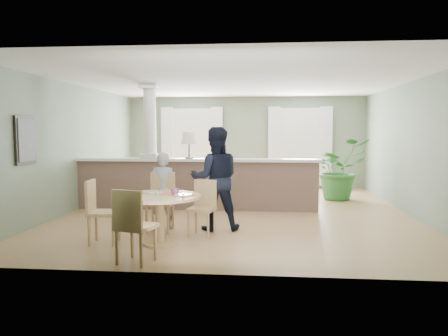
# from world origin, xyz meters

# --- Properties ---
(ground) EXTENTS (8.00, 8.00, 0.00)m
(ground) POSITION_xyz_m (0.00, 0.00, 0.00)
(ground) COLOR tan
(ground) RESTS_ON ground
(room_shell) EXTENTS (7.02, 8.02, 2.71)m
(room_shell) POSITION_xyz_m (-0.03, 0.63, 1.81)
(room_shell) COLOR gray
(room_shell) RESTS_ON ground
(pony_wall) EXTENTS (5.32, 0.38, 2.70)m
(pony_wall) POSITION_xyz_m (-0.99, 0.20, 0.71)
(pony_wall) COLOR brown
(pony_wall) RESTS_ON ground
(sofa) EXTENTS (3.43, 1.70, 0.96)m
(sofa) POSITION_xyz_m (-1.01, 1.99, 0.48)
(sofa) COLOR olive
(sofa) RESTS_ON ground
(houseplant) EXTENTS (1.74, 1.66, 1.51)m
(houseplant) POSITION_xyz_m (2.41, 1.94, 0.75)
(houseplant) COLOR #2B6D2D
(houseplant) RESTS_ON ground
(dining_table) EXTENTS (1.24, 1.24, 0.85)m
(dining_table) POSITION_xyz_m (-0.99, -2.71, 0.60)
(dining_table) COLOR tan
(dining_table) RESTS_ON ground
(chair_far_boy) EXTENTS (0.46, 0.46, 0.99)m
(chair_far_boy) POSITION_xyz_m (-1.19, -1.80, 0.55)
(chair_far_boy) COLOR tan
(chair_far_boy) RESTS_ON ground
(chair_far_man) EXTENTS (0.48, 0.48, 0.90)m
(chair_far_man) POSITION_xyz_m (-0.43, -2.04, 0.50)
(chair_far_man) COLOR tan
(chair_far_man) RESTS_ON ground
(chair_near) EXTENTS (0.54, 0.54, 0.98)m
(chair_near) POSITION_xyz_m (-1.11, -3.71, 0.54)
(chair_near) COLOR tan
(chair_near) RESTS_ON ground
(chair_side) EXTENTS (0.47, 0.47, 0.97)m
(chair_side) POSITION_xyz_m (-1.92, -2.75, 0.53)
(chair_side) COLOR tan
(chair_side) RESTS_ON ground
(child_person) EXTENTS (0.52, 0.37, 1.35)m
(child_person) POSITION_xyz_m (-1.19, -1.63, 0.67)
(child_person) COLOR #9E9EA3
(child_person) RESTS_ON ground
(man_person) EXTENTS (0.97, 0.81, 1.77)m
(man_person) POSITION_xyz_m (-0.28, -1.66, 0.89)
(man_person) COLOR black
(man_person) RESTS_ON ground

